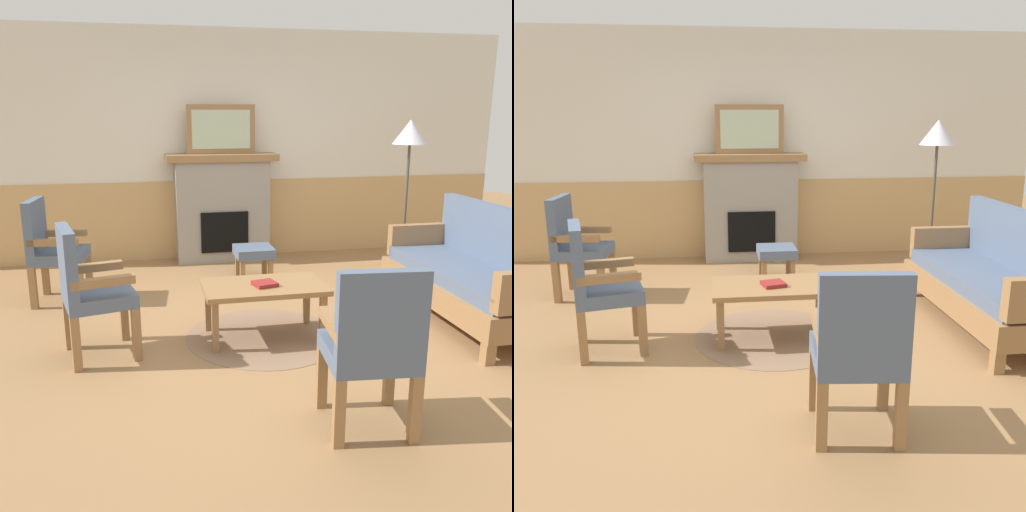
% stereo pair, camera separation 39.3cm
% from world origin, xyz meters
% --- Properties ---
extents(ground_plane, '(14.00, 14.00, 0.00)m').
position_xyz_m(ground_plane, '(0.00, 0.00, 0.00)').
color(ground_plane, '#997047').
extents(wall_back, '(7.20, 0.14, 2.70)m').
position_xyz_m(wall_back, '(0.00, 2.60, 1.31)').
color(wall_back, silver).
rests_on(wall_back, ground_plane).
extents(fireplace, '(1.30, 0.44, 1.28)m').
position_xyz_m(fireplace, '(0.00, 2.35, 0.65)').
color(fireplace, gray).
rests_on(fireplace, ground_plane).
extents(framed_picture, '(0.80, 0.04, 0.56)m').
position_xyz_m(framed_picture, '(0.00, 2.35, 1.56)').
color(framed_picture, olive).
rests_on(framed_picture, fireplace).
extents(couch, '(0.70, 1.80, 0.98)m').
position_xyz_m(couch, '(1.78, -0.09, 0.40)').
color(couch, olive).
rests_on(couch, ground_plane).
extents(coffee_table, '(0.96, 0.56, 0.44)m').
position_xyz_m(coffee_table, '(-0.03, -0.12, 0.39)').
color(coffee_table, olive).
rests_on(coffee_table, ground_plane).
extents(round_rug, '(1.25, 1.25, 0.01)m').
position_xyz_m(round_rug, '(-0.03, -0.12, 0.00)').
color(round_rug, '#896B51').
rests_on(round_rug, ground_plane).
extents(book_on_table, '(0.20, 0.20, 0.03)m').
position_xyz_m(book_on_table, '(-0.03, -0.15, 0.46)').
color(book_on_table, maroon).
rests_on(book_on_table, coffee_table).
extents(footstool, '(0.40, 0.40, 0.36)m').
position_xyz_m(footstool, '(0.20, 1.45, 0.28)').
color(footstool, olive).
rests_on(footstool, ground_plane).
extents(armchair_near_fireplace, '(0.53, 0.53, 0.98)m').
position_xyz_m(armchair_near_fireplace, '(-1.79, 1.14, 0.54)').
color(armchair_near_fireplace, olive).
rests_on(armchair_near_fireplace, ground_plane).
extents(armchair_by_window_left, '(0.58, 0.58, 0.98)m').
position_xyz_m(armchair_by_window_left, '(-1.35, -0.22, 0.54)').
color(armchair_by_window_left, olive).
rests_on(armchair_by_window_left, ground_plane).
extents(armchair_front_left, '(0.53, 0.53, 0.98)m').
position_xyz_m(armchair_front_left, '(0.25, -1.56, 0.54)').
color(armchair_front_left, olive).
rests_on(armchair_front_left, ground_plane).
extents(floor_lamp_by_couch, '(0.36, 0.36, 1.68)m').
position_xyz_m(floor_lamp_by_couch, '(1.82, 1.24, 1.45)').
color(floor_lamp_by_couch, '#332D28').
rests_on(floor_lamp_by_couch, ground_plane).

